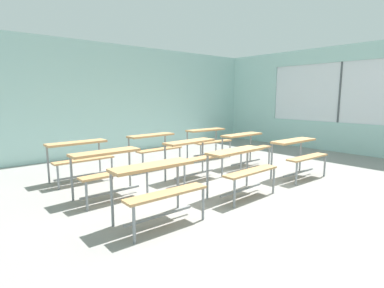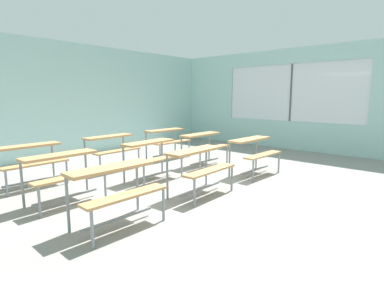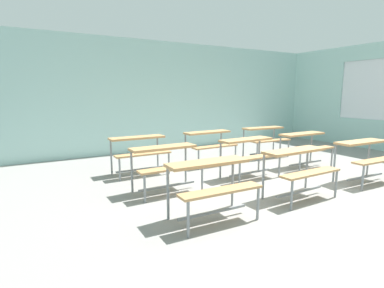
{
  "view_description": "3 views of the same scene",
  "coord_description": "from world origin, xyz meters",
  "px_view_note": "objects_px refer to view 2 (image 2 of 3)",
  "views": [
    {
      "loc": [
        -3.8,
        -3.3,
        1.6
      ],
      "look_at": [
        -0.12,
        0.99,
        0.69
      ],
      "focal_mm": 28.0,
      "sensor_mm": 36.0,
      "label": 1
    },
    {
      "loc": [
        -3.8,
        -3.3,
        1.6
      ],
      "look_at": [
        0.87,
        0.83,
        0.6
      ],
      "focal_mm": 28.0,
      "sensor_mm": 36.0,
      "label": 2
    },
    {
      "loc": [
        -3.8,
        -3.3,
        1.6
      ],
      "look_at": [
        -1.12,
        1.39,
        0.68
      ],
      "focal_mm": 28.0,
      "sensor_mm": 36.0,
      "label": 3
    }
  ],
  "objects_px": {
    "desk_bench_r1c2": "(204,142)",
    "desk_bench_r2c1": "(112,144)",
    "desk_bench_r2c0": "(30,155)",
    "desk_bench_r0c1": "(200,161)",
    "desk_bench_r1c0": "(64,167)",
    "desk_bench_r0c2": "(254,148)",
    "desk_bench_r1c1": "(153,151)",
    "desk_bench_r2c2": "(167,137)",
    "desk_bench_r0c0": "(116,182)"
  },
  "relations": [
    {
      "from": "desk_bench_r1c1",
      "to": "desk_bench_r2c2",
      "type": "bearing_deg",
      "value": 36.09
    },
    {
      "from": "desk_bench_r0c0",
      "to": "desk_bench_r0c1",
      "type": "xyz_separation_m",
      "value": [
        1.61,
        0.01,
        0.0
      ]
    },
    {
      "from": "desk_bench_r0c1",
      "to": "desk_bench_r2c0",
      "type": "bearing_deg",
      "value": 121.62
    },
    {
      "from": "desk_bench_r0c1",
      "to": "desk_bench_r1c0",
      "type": "distance_m",
      "value": 2.08
    },
    {
      "from": "desk_bench_r0c2",
      "to": "desk_bench_r2c2",
      "type": "distance_m",
      "value": 2.56
    },
    {
      "from": "desk_bench_r0c1",
      "to": "desk_bench_r2c1",
      "type": "height_order",
      "value": "same"
    },
    {
      "from": "desk_bench_r2c0",
      "to": "desk_bench_r0c1",
      "type": "bearing_deg",
      "value": -57.44
    },
    {
      "from": "desk_bench_r0c0",
      "to": "desk_bench_r2c0",
      "type": "relative_size",
      "value": 1.01
    },
    {
      "from": "desk_bench_r2c1",
      "to": "desk_bench_r1c2",
      "type": "bearing_deg",
      "value": -39.55
    },
    {
      "from": "desk_bench_r0c1",
      "to": "desk_bench_r2c0",
      "type": "xyz_separation_m",
      "value": [
        -1.65,
        2.54,
        0.0
      ]
    },
    {
      "from": "desk_bench_r0c0",
      "to": "desk_bench_r1c2",
      "type": "relative_size",
      "value": 1.01
    },
    {
      "from": "desk_bench_r1c0",
      "to": "desk_bench_r2c0",
      "type": "xyz_separation_m",
      "value": [
        0.0,
        1.27,
        0.0
      ]
    },
    {
      "from": "desk_bench_r0c2",
      "to": "desk_bench_r0c0",
      "type": "bearing_deg",
      "value": -177.92
    },
    {
      "from": "desk_bench_r0c0",
      "to": "desk_bench_r0c2",
      "type": "bearing_deg",
      "value": 1.38
    },
    {
      "from": "desk_bench_r0c1",
      "to": "desk_bench_r0c2",
      "type": "xyz_separation_m",
      "value": [
        1.71,
        -0.02,
        0.0
      ]
    },
    {
      "from": "desk_bench_r1c1",
      "to": "desk_bench_r2c1",
      "type": "bearing_deg",
      "value": 89.71
    },
    {
      "from": "desk_bench_r0c2",
      "to": "desk_bench_r1c0",
      "type": "bearing_deg",
      "value": 161.28
    },
    {
      "from": "desk_bench_r0c1",
      "to": "desk_bench_r2c0",
      "type": "relative_size",
      "value": 1.01
    },
    {
      "from": "desk_bench_r2c0",
      "to": "desk_bench_r0c0",
      "type": "bearing_deg",
      "value": -89.53
    },
    {
      "from": "desk_bench_r2c0",
      "to": "desk_bench_r1c1",
      "type": "bearing_deg",
      "value": -37.29
    },
    {
      "from": "desk_bench_r0c0",
      "to": "desk_bench_r2c2",
      "type": "bearing_deg",
      "value": 39.02
    },
    {
      "from": "desk_bench_r0c2",
      "to": "desk_bench_r2c2",
      "type": "bearing_deg",
      "value": 92.11
    },
    {
      "from": "desk_bench_r0c1",
      "to": "desk_bench_r2c0",
      "type": "height_order",
      "value": "same"
    },
    {
      "from": "desk_bench_r0c0",
      "to": "desk_bench_r1c0",
      "type": "relative_size",
      "value": 1.01
    },
    {
      "from": "desk_bench_r0c1",
      "to": "desk_bench_r0c0",
      "type": "bearing_deg",
      "value": 179.03
    },
    {
      "from": "desk_bench_r2c0",
      "to": "desk_bench_r1c0",
      "type": "bearing_deg",
      "value": -90.57
    },
    {
      "from": "desk_bench_r0c0",
      "to": "desk_bench_r2c0",
      "type": "distance_m",
      "value": 2.55
    },
    {
      "from": "desk_bench_r1c1",
      "to": "desk_bench_r2c1",
      "type": "height_order",
      "value": "same"
    },
    {
      "from": "desk_bench_r0c2",
      "to": "desk_bench_r1c0",
      "type": "height_order",
      "value": "same"
    },
    {
      "from": "desk_bench_r2c1",
      "to": "desk_bench_r0c1",
      "type": "bearing_deg",
      "value": -92.28
    },
    {
      "from": "desk_bench_r1c0",
      "to": "desk_bench_r2c0",
      "type": "distance_m",
      "value": 1.27
    },
    {
      "from": "desk_bench_r1c2",
      "to": "desk_bench_r0c0",
      "type": "bearing_deg",
      "value": -158.42
    },
    {
      "from": "desk_bench_r0c0",
      "to": "desk_bench_r2c0",
      "type": "height_order",
      "value": "same"
    },
    {
      "from": "desk_bench_r1c0",
      "to": "desk_bench_r2c1",
      "type": "xyz_separation_m",
      "value": [
        1.68,
        1.28,
        0.0
      ]
    },
    {
      "from": "desk_bench_r0c1",
      "to": "desk_bench_r1c1",
      "type": "distance_m",
      "value": 1.25
    },
    {
      "from": "desk_bench_r0c1",
      "to": "desk_bench_r1c2",
      "type": "relative_size",
      "value": 1.01
    },
    {
      "from": "desk_bench_r0c0",
      "to": "desk_bench_r0c1",
      "type": "height_order",
      "value": "same"
    },
    {
      "from": "desk_bench_r1c2",
      "to": "desk_bench_r2c1",
      "type": "relative_size",
      "value": 0.99
    },
    {
      "from": "desk_bench_r2c1",
      "to": "desk_bench_r0c0",
      "type": "bearing_deg",
      "value": -124.26
    },
    {
      "from": "desk_bench_r0c0",
      "to": "desk_bench_r2c1",
      "type": "xyz_separation_m",
      "value": [
        1.64,
        2.56,
        0.0
      ]
    },
    {
      "from": "desk_bench_r0c0",
      "to": "desk_bench_r0c2",
      "type": "distance_m",
      "value": 3.32
    },
    {
      "from": "desk_bench_r1c2",
      "to": "desk_bench_r2c1",
      "type": "height_order",
      "value": "same"
    },
    {
      "from": "desk_bench_r1c0",
      "to": "desk_bench_r2c0",
      "type": "bearing_deg",
      "value": 89.09
    },
    {
      "from": "desk_bench_r2c0",
      "to": "desk_bench_r0c2",
      "type": "bearing_deg",
      "value": -37.68
    },
    {
      "from": "desk_bench_r0c0",
      "to": "desk_bench_r2c0",
      "type": "xyz_separation_m",
      "value": [
        -0.04,
        2.55,
        0.0
      ]
    },
    {
      "from": "desk_bench_r0c2",
      "to": "desk_bench_r2c1",
      "type": "distance_m",
      "value": 3.06
    },
    {
      "from": "desk_bench_r2c1",
      "to": "desk_bench_r2c2",
      "type": "relative_size",
      "value": 0.99
    },
    {
      "from": "desk_bench_r1c0",
      "to": "desk_bench_r2c1",
      "type": "height_order",
      "value": "same"
    },
    {
      "from": "desk_bench_r1c1",
      "to": "desk_bench_r2c0",
      "type": "height_order",
      "value": "same"
    },
    {
      "from": "desk_bench_r2c0",
      "to": "desk_bench_r2c1",
      "type": "relative_size",
      "value": 0.99
    }
  ]
}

